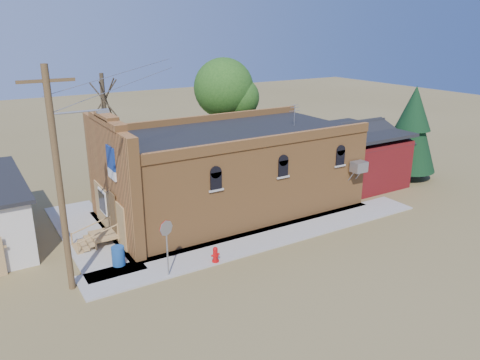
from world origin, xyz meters
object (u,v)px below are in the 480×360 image
brick_bar (227,171)px  trash_barrel (118,256)px  stop_sign (166,233)px  fire_hydrant (215,254)px  utility_pole (60,178)px

brick_bar → trash_barrel: (-7.63, -3.49, -1.82)m
stop_sign → fire_hydrant: bearing=2.4°
fire_hydrant → utility_pole: bearing=178.2°
fire_hydrant → stop_sign: stop_sign is taller
trash_barrel → fire_hydrant: bearing=-27.6°
brick_bar → trash_barrel: size_ratio=18.59×
utility_pole → trash_barrel: size_ratio=10.20×
brick_bar → stop_sign: (-6.09, -5.49, -0.31)m
brick_bar → stop_sign: size_ratio=6.45×
stop_sign → utility_pole: bearing=164.5°
fire_hydrant → stop_sign: bearing=-170.6°
utility_pole → fire_hydrant: 7.49m
utility_pole → trash_barrel: utility_pole is taller
brick_bar → fire_hydrant: bearing=-124.6°
fire_hydrant → stop_sign: 2.79m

